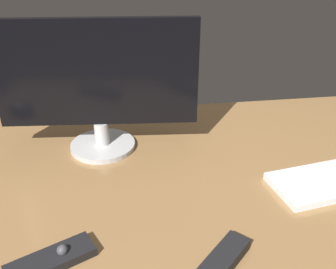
# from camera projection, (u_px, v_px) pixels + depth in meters

# --- Properties ---
(desk) EXTENTS (1.40, 0.84, 0.02)m
(desk) POSITION_uv_depth(u_px,v_px,m) (191.00, 174.00, 1.01)
(desk) COLOR olive
(desk) RESTS_ON ground
(monitor) EXTENTS (0.54, 0.19, 0.37)m
(monitor) POSITION_uv_depth(u_px,v_px,m) (97.00, 86.00, 1.02)
(monitor) COLOR #B8B8B8
(monitor) RESTS_ON desk
(media_remote) EXTENTS (0.17, 0.12, 0.03)m
(media_remote) POSITION_uv_depth(u_px,v_px,m) (52.00, 260.00, 0.73)
(media_remote) COLOR black
(media_remote) RESTS_ON desk
(tv_remote) EXTENTS (0.15, 0.15, 0.03)m
(tv_remote) POSITION_uv_depth(u_px,v_px,m) (218.00, 266.00, 0.71)
(tv_remote) COLOR black
(tv_remote) RESTS_ON desk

